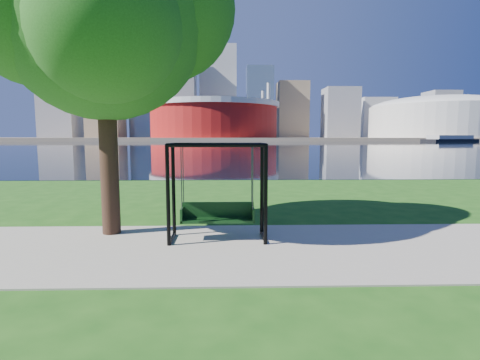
{
  "coord_description": "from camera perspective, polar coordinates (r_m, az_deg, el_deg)",
  "views": [
    {
      "loc": [
        0.06,
        -8.0,
        2.31
      ],
      "look_at": [
        0.28,
        0.0,
        1.39
      ],
      "focal_mm": 28.0,
      "sensor_mm": 36.0,
      "label": 1
    }
  ],
  "objects": [
    {
      "name": "ground",
      "position": [
        8.33,
        -1.96,
        -9.53
      ],
      "size": [
        900.0,
        900.0,
        0.0
      ],
      "primitive_type": "plane",
      "color": "#1E5114",
      "rests_on": "ground"
    },
    {
      "name": "barge",
      "position": [
        218.31,
        29.4,
        5.49
      ],
      "size": [
        33.65,
        21.34,
        3.29
      ],
      "rotation": [
        0.0,
        0.0,
        0.42
      ],
      "color": "black",
      "rests_on": "river"
    },
    {
      "name": "park_tree",
      "position": [
        9.74,
        -20.35,
        22.97
      ],
      "size": [
        5.94,
        5.36,
        7.38
      ],
      "color": "black",
      "rests_on": "ground"
    },
    {
      "name": "swing",
      "position": [
        8.3,
        -3.44,
        -2.14
      ],
      "size": [
        2.14,
        0.94,
        2.18
      ],
      "rotation": [
        0.0,
        0.0,
        0.01
      ],
      "color": "black",
      "rests_on": "ground"
    },
    {
      "name": "skyline",
      "position": [
        329.14,
        -2.35,
        12.39
      ],
      "size": [
        392.0,
        66.0,
        96.5
      ],
      "color": "gray",
      "rests_on": "far_bank"
    },
    {
      "name": "stadium",
      "position": [
        243.5,
        -3.97,
        9.33
      ],
      "size": [
        83.0,
        83.0,
        32.0
      ],
      "color": "maroon",
      "rests_on": "far_bank"
    },
    {
      "name": "arena",
      "position": [
        278.28,
        27.8,
        8.59
      ],
      "size": [
        84.0,
        84.0,
        26.56
      ],
      "color": "beige",
      "rests_on": "far_bank"
    },
    {
      "name": "river",
      "position": [
        110.02,
        -1.59,
        5.34
      ],
      "size": [
        900.0,
        180.0,
        0.02
      ],
      "primitive_type": "cube",
      "color": "black",
      "rests_on": "ground"
    },
    {
      "name": "far_bank",
      "position": [
        314.0,
        -1.57,
        6.3
      ],
      "size": [
        900.0,
        228.0,
        2.0
      ],
      "primitive_type": "cube",
      "color": "#937F60",
      "rests_on": "ground"
    },
    {
      "name": "path",
      "position": [
        7.84,
        -1.99,
        -10.44
      ],
      "size": [
        120.0,
        4.0,
        0.03
      ],
      "primitive_type": "cube",
      "color": "#9E937F",
      "rests_on": "ground"
    }
  ]
}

